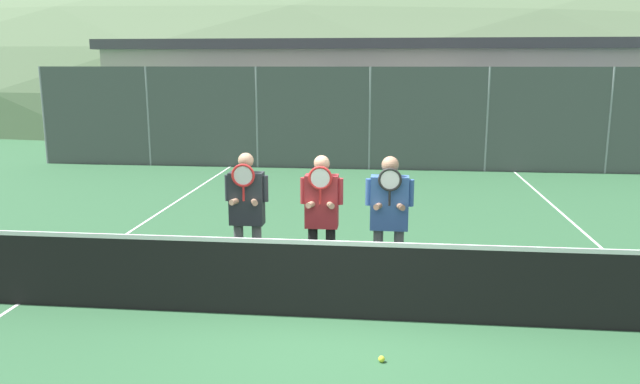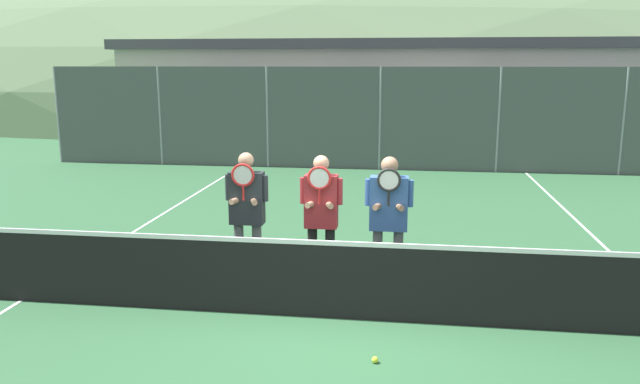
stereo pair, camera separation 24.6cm
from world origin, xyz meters
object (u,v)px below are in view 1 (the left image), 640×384
car_left_of_center (343,129)px  car_center (492,127)px  player_center_right (389,213)px  player_center_left (322,212)px  tennis_ball_on_court (381,359)px  player_leftmost (247,209)px  car_far_left (204,127)px

car_left_of_center → car_center: car_center is taller
player_center_right → car_left_of_center: 12.98m
player_center_right → car_center: 13.60m
player_center_left → tennis_ball_on_court: 2.40m
player_leftmost → player_center_right: (1.90, -0.03, 0.01)m
player_center_right → car_far_left: (-6.34, 12.93, -0.24)m
player_leftmost → player_center_left: 1.01m
tennis_ball_on_court → player_center_right: bearing=88.5°
car_left_of_center → car_far_left: bearing=179.5°
player_leftmost → car_left_of_center: (0.35, 12.85, -0.24)m
player_center_left → player_center_right: bearing=-0.4°
player_center_left → car_left_of_center: (-0.67, 12.88, -0.23)m
car_far_left → car_left_of_center: bearing=-0.5°
car_far_left → tennis_ball_on_court: bearing=-67.1°
player_leftmost → car_far_left: (-4.45, 12.89, -0.23)m
tennis_ball_on_court → car_left_of_center: bearing=95.8°
car_center → car_far_left: bearing=-178.5°
player_center_right → car_center: (3.36, 13.18, -0.16)m
player_leftmost → car_center: bearing=68.2°
player_center_left → player_leftmost: bearing=178.4°
player_center_left → car_center: bearing=72.1°
player_leftmost → player_center_left: player_leftmost is taller
player_center_left → car_far_left: 14.03m
car_far_left → player_center_left: bearing=-67.1°
player_leftmost → tennis_ball_on_court: player_leftmost is taller
player_center_left → car_center: size_ratio=0.41×
player_center_left → tennis_ball_on_court: (0.83, -1.98, -1.06)m
player_leftmost → car_left_of_center: bearing=88.5°
player_leftmost → car_far_left: 13.64m
car_far_left → tennis_ball_on_court: size_ratio=63.57×
player_center_right → car_far_left: 14.40m
player_center_left → car_left_of_center: 12.89m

